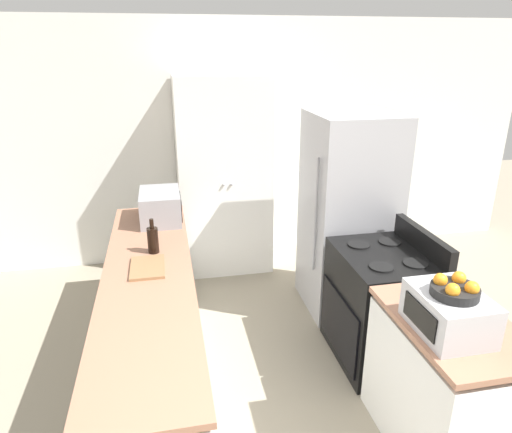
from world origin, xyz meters
TOP-DOWN VIEW (x-y plane):
  - wall_back at (0.00, 3.59)m, footprint 7.00×0.06m
  - counter_left at (-0.84, 1.47)m, footprint 0.60×2.74m
  - counter_right at (0.84, 0.56)m, footprint 0.60×0.92m
  - pantry_cabinet at (-0.08, 3.26)m, footprint 0.95×0.59m
  - stove at (0.86, 1.43)m, footprint 0.66×0.79m
  - refrigerator at (0.90, 2.24)m, footprint 0.74×0.74m
  - microwave at (-0.74, 2.46)m, footprint 0.35×0.49m
  - wine_bottle at (-0.80, 1.81)m, footprint 0.08×0.08m
  - toaster_oven at (0.73, 0.49)m, footprint 0.34×0.43m
  - fruit_bowl at (0.74, 0.47)m, footprint 0.24×0.24m
  - cutting_board at (-0.84, 1.55)m, footprint 0.23×0.34m

SIDE VIEW (x-z plane):
  - counter_left at x=-0.84m, z-range -0.01..0.87m
  - counter_right at x=0.84m, z-range -0.01..0.87m
  - stove at x=0.86m, z-range -0.07..0.97m
  - cutting_board at x=-0.84m, z-range 0.88..0.90m
  - refrigerator at x=0.90m, z-range 0.00..1.79m
  - wine_bottle at x=-0.80m, z-range 0.85..1.12m
  - toaster_oven at x=0.73m, z-range 0.88..1.11m
  - microwave at x=-0.74m, z-range 0.88..1.15m
  - pantry_cabinet at x=-0.08m, z-range 0.00..2.05m
  - fruit_bowl at x=0.74m, z-range 1.10..1.20m
  - wall_back at x=0.00m, z-range 0.00..2.60m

